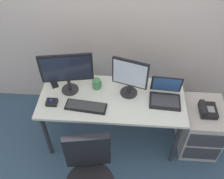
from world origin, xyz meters
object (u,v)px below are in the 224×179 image
object	(u,v)px
file_cabinet	(200,128)
coffee_mug	(97,84)
laptop	(165,95)
cell_phone	(54,83)
desk_phone	(207,110)
monitor_side	(130,76)
monitor_main	(67,70)
keyboard	(86,106)
trackball_mouse	(52,102)

from	to	relation	value
file_cabinet	coffee_mug	size ratio (longest dim) A/B	5.58
file_cabinet	coffee_mug	distance (m)	1.27
laptop	cell_phone	xyz separation A→B (m)	(-1.19, 0.14, -0.05)
laptop	coffee_mug	size ratio (longest dim) A/B	3.03
file_cabinet	desk_phone	xyz separation A→B (m)	(-0.01, -0.02, 0.34)
monitor_side	coffee_mug	size ratio (longest dim) A/B	4.07
monitor_main	coffee_mug	distance (m)	0.36
keyboard	cell_phone	distance (m)	0.50
file_cabinet	monitor_main	xyz separation A→B (m)	(-1.45, 0.09, 0.70)
keyboard	cell_phone	size ratio (longest dim) A/B	2.97
monitor_main	trackball_mouse	distance (m)	0.36
cell_phone	coffee_mug	bearing A→B (deg)	-31.57
desk_phone	coffee_mug	size ratio (longest dim) A/B	1.86
monitor_main	coffee_mug	bearing A→B (deg)	12.21
desk_phone	cell_phone	bearing A→B (deg)	173.49
monitor_side	keyboard	distance (m)	0.53
file_cabinet	monitor_main	world-z (taller)	monitor_main
monitor_side	coffee_mug	xyz separation A→B (m)	(-0.34, 0.06, -0.19)
laptop	file_cabinet	bearing A→B (deg)	-4.35
monitor_main	desk_phone	bearing A→B (deg)	-4.08
monitor_main	monitor_side	size ratio (longest dim) A/B	1.18
trackball_mouse	desk_phone	bearing A→B (deg)	3.51
desk_phone	monitor_side	size ratio (longest dim) A/B	0.46
coffee_mug	desk_phone	bearing A→B (deg)	-8.01
cell_phone	monitor_main	bearing A→B (deg)	-52.23
keyboard	laptop	distance (m)	0.81
trackball_mouse	monitor_side	bearing A→B (deg)	14.67
trackball_mouse	coffee_mug	size ratio (longest dim) A/B	1.02
file_cabinet	keyboard	distance (m)	1.33
file_cabinet	laptop	xyz separation A→B (m)	(-0.45, 0.03, 0.47)
monitor_side	laptop	world-z (taller)	monitor_side
monitor_side	keyboard	size ratio (longest dim) A/B	1.04
monitor_main	monitor_side	xyz separation A→B (m)	(0.62, 0.00, -0.04)
desk_phone	coffee_mug	distance (m)	1.18
trackball_mouse	cell_phone	xyz separation A→B (m)	(-0.05, 0.28, -0.02)
file_cabinet	trackball_mouse	size ratio (longest dim) A/B	5.46
keyboard	monitor_side	bearing A→B (deg)	28.24
desk_phone	trackball_mouse	bearing A→B (deg)	-176.49
laptop	coffee_mug	xyz separation A→B (m)	(-0.71, 0.11, -0.00)
keyboard	cell_phone	world-z (taller)	keyboard
file_cabinet	desk_phone	world-z (taller)	desk_phone
desk_phone	monitor_main	size ratio (longest dim) A/B	0.39
trackball_mouse	keyboard	bearing A→B (deg)	-3.95
desk_phone	cell_phone	distance (m)	1.64
file_cabinet	laptop	size ratio (longest dim) A/B	1.84
laptop	trackball_mouse	xyz separation A→B (m)	(-1.14, -0.15, -0.03)
coffee_mug	cell_phone	size ratio (longest dim) A/B	0.76
keyboard	coffee_mug	size ratio (longest dim) A/B	3.92
monitor_main	cell_phone	world-z (taller)	monitor_main
trackball_mouse	file_cabinet	bearing A→B (deg)	4.08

